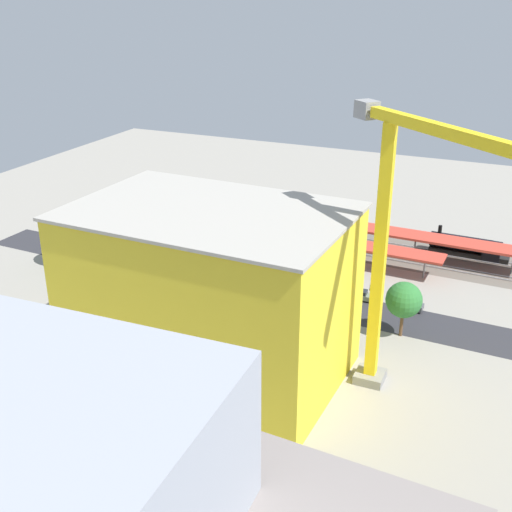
% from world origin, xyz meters
% --- Properties ---
extents(ground_plane, '(193.29, 193.29, 0.00)m').
position_xyz_m(ground_plane, '(0.00, 0.00, 0.00)').
color(ground_plane, gray).
rests_on(ground_plane, ground).
extents(rail_bed, '(121.26, 18.89, 0.01)m').
position_xyz_m(rail_bed, '(0.00, -22.00, 0.00)').
color(rail_bed, '#665E54').
rests_on(rail_bed, ground).
extents(street_asphalt, '(121.06, 13.45, 0.01)m').
position_xyz_m(street_asphalt, '(0.00, 3.66, 0.00)').
color(street_asphalt, '#2D2D33').
rests_on(street_asphalt, ground).
extents(track_rails, '(120.73, 12.46, 0.12)m').
position_xyz_m(track_rails, '(0.00, -22.00, 0.18)').
color(track_rails, '#9E9EA8').
rests_on(track_rails, ground).
extents(platform_canopy_near, '(64.98, 7.06, 4.10)m').
position_xyz_m(platform_canopy_near, '(9.98, -13.52, 3.87)').
color(platform_canopy_near, '#C63D2D').
rests_on(platform_canopy_near, ground).
extents(platform_canopy_far, '(56.99, 7.00, 4.48)m').
position_xyz_m(platform_canopy_far, '(-7.42, -21.08, 4.23)').
color(platform_canopy_far, '#C63D2D').
rests_on(platform_canopy_far, ground).
extents(locomotive, '(14.36, 3.36, 5.19)m').
position_xyz_m(locomotive, '(-25.00, -25.22, 1.81)').
color(locomotive, black).
rests_on(locomotive, ground).
extents(freight_coach_far, '(18.15, 3.75, 6.08)m').
position_xyz_m(freight_coach_far, '(32.37, -18.78, 3.19)').
color(freight_coach_far, black).
rests_on(freight_coach_far, ground).
extents(parked_car_0, '(4.48, 2.04, 1.76)m').
position_xyz_m(parked_car_0, '(-19.23, 0.39, 0.77)').
color(parked_car_0, black).
rests_on(parked_car_0, ground).
extents(parked_car_1, '(4.14, 1.72, 1.68)m').
position_xyz_m(parked_car_1, '(-11.31, 0.22, 0.74)').
color(parked_car_1, black).
rests_on(parked_car_1, ground).
extents(parked_car_2, '(4.15, 1.86, 1.54)m').
position_xyz_m(parked_car_2, '(-2.47, 0.59, 0.69)').
color(parked_car_2, black).
rests_on(parked_car_2, ground).
extents(parked_car_3, '(4.50, 1.99, 1.74)m').
position_xyz_m(parked_car_3, '(5.61, 0.18, 0.77)').
color(parked_car_3, black).
rests_on(parked_car_3, ground).
extents(parked_car_4, '(4.04, 1.74, 1.59)m').
position_xyz_m(parked_car_4, '(13.32, 0.02, 0.71)').
color(parked_car_4, black).
rests_on(parked_car_4, ground).
extents(parked_car_5, '(4.81, 1.82, 1.67)m').
position_xyz_m(parked_car_5, '(21.82, 0.10, 0.74)').
color(parked_car_5, black).
rests_on(parked_car_5, ground).
extents(construction_building, '(33.57, 23.25, 21.64)m').
position_xyz_m(construction_building, '(0.95, 27.44, 10.82)').
color(construction_building, yellow).
rests_on(construction_building, ground).
extents(construction_roof_slab, '(34.20, 23.87, 0.40)m').
position_xyz_m(construction_roof_slab, '(0.95, 27.44, 21.84)').
color(construction_roof_slab, '#ADA89E').
rests_on(construction_roof_slab, construction_building).
extents(tower_crane, '(19.46, 16.80, 34.65)m').
position_xyz_m(tower_crane, '(-19.90, 22.97, 20.21)').
color(tower_crane, gray).
rests_on(tower_crane, ground).
extents(box_truck_0, '(8.35, 2.57, 3.55)m').
position_xyz_m(box_truck_0, '(-2.13, 10.66, 1.71)').
color(box_truck_0, black).
rests_on(box_truck_0, ground).
extents(box_truck_1, '(8.75, 2.56, 3.56)m').
position_xyz_m(box_truck_1, '(0.14, 12.36, 1.71)').
color(box_truck_1, black).
rests_on(box_truck_1, ground).
extents(box_truck_2, '(9.26, 2.93, 3.13)m').
position_xyz_m(box_truck_2, '(9.50, 11.95, 1.56)').
color(box_truck_2, black).
rests_on(box_truck_2, ground).
extents(street_tree_0, '(6.17, 6.17, 8.33)m').
position_xyz_m(street_tree_0, '(41.03, 7.67, 5.23)').
color(street_tree_0, brown).
rests_on(street_tree_0, ground).
extents(street_tree_1, '(5.18, 5.18, 8.34)m').
position_xyz_m(street_tree_1, '(-19.83, 8.97, 5.72)').
color(street_tree_1, brown).
rests_on(street_tree_1, ground).
extents(street_tree_2, '(5.88, 5.88, 8.05)m').
position_xyz_m(street_tree_2, '(32.51, 7.82, 5.09)').
color(street_tree_2, brown).
rests_on(street_tree_2, ground).
extents(traffic_light, '(0.50, 0.36, 6.62)m').
position_xyz_m(traffic_light, '(-14.81, 7.87, 4.37)').
color(traffic_light, '#333333').
rests_on(traffic_light, ground).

